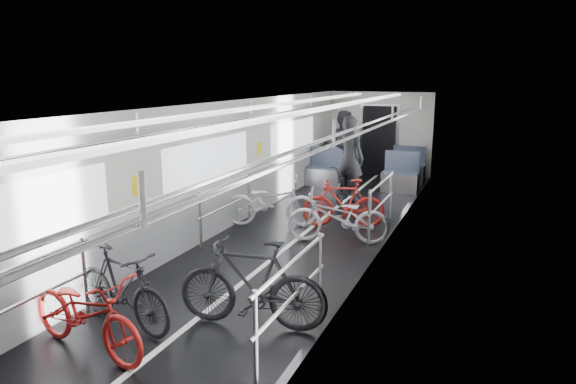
# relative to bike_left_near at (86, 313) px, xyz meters

# --- Properties ---
(car_shell) EXTENTS (3.02, 14.01, 2.41)m
(car_shell) POSITION_rel_bike_left_near_xyz_m (0.65, 5.73, 0.68)
(car_shell) COLOR black
(car_shell) RESTS_ON ground
(bike_left_near) EXTENTS (1.79, 0.90, 0.90)m
(bike_left_near) POSITION_rel_bike_left_near_xyz_m (0.00, 0.00, 0.00)
(bike_left_near) COLOR #AD1815
(bike_left_near) RESTS_ON floor
(bike_left_mid) EXTENTS (1.66, 0.80, 0.96)m
(bike_left_mid) POSITION_rel_bike_left_near_xyz_m (-0.04, 0.60, 0.03)
(bike_left_mid) COLOR black
(bike_left_mid) RESTS_ON floor
(bike_left_far) EXTENTS (1.92, 1.19, 0.95)m
(bike_left_far) POSITION_rel_bike_left_near_xyz_m (-0.13, 4.99, 0.03)
(bike_left_far) COLOR silver
(bike_left_far) RESTS_ON floor
(bike_right_near) EXTENTS (1.83, 0.76, 1.06)m
(bike_right_near) POSITION_rel_bike_left_near_xyz_m (1.34, 1.17, 0.08)
(bike_right_near) COLOR black
(bike_right_near) RESTS_ON floor
(bike_right_mid) EXTENTS (1.86, 1.01, 0.93)m
(bike_right_mid) POSITION_rel_bike_left_near_xyz_m (1.37, 4.49, 0.02)
(bike_right_mid) COLOR #B6B6BB
(bike_right_mid) RESTS_ON floor
(bike_right_far) EXTENTS (1.63, 0.88, 0.94)m
(bike_right_far) POSITION_rel_bike_left_near_xyz_m (1.19, 5.44, 0.02)
(bike_right_far) COLOR red
(bike_right_far) RESTS_ON floor
(bike_aisle) EXTENTS (0.61, 1.64, 0.86)m
(bike_aisle) POSITION_rel_bike_left_near_xyz_m (0.67, 7.52, -0.02)
(bike_aisle) COLOR black
(bike_aisle) RESTS_ON floor
(person_standing) EXTENTS (0.81, 0.63, 1.97)m
(person_standing) POSITION_rel_bike_left_near_xyz_m (0.68, 7.62, 0.54)
(person_standing) COLOR black
(person_standing) RESTS_ON floor
(person_seated) EXTENTS (0.95, 0.74, 1.93)m
(person_seated) POSITION_rel_bike_left_near_xyz_m (-0.13, 9.82, 0.51)
(person_seated) COLOR #2E2D35
(person_seated) RESTS_ON floor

